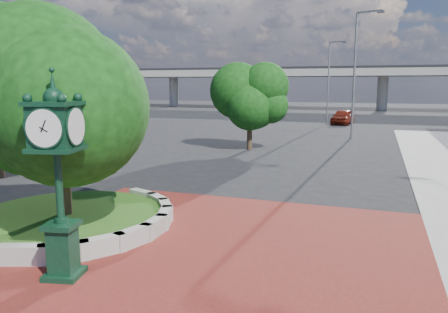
% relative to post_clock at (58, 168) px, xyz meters
% --- Properties ---
extents(ground, '(200.00, 200.00, 0.00)m').
position_rel_post_clock_xyz_m(ground, '(2.45, 3.26, -2.66)').
color(ground, black).
rests_on(ground, ground).
extents(plaza, '(12.00, 12.00, 0.04)m').
position_rel_post_clock_xyz_m(plaza, '(2.45, 2.26, -2.64)').
color(plaza, maroon).
rests_on(plaza, ground).
extents(planter_wall, '(2.96, 6.77, 0.54)m').
position_rel_post_clock_xyz_m(planter_wall, '(-0.26, 3.26, -2.39)').
color(planter_wall, '#9E9B93').
rests_on(planter_wall, ground).
extents(grass_bed, '(6.10, 6.10, 0.40)m').
position_rel_post_clock_xyz_m(grass_bed, '(-2.55, 3.26, -2.46)').
color(grass_bed, '#244B15').
rests_on(grass_bed, ground).
extents(overpass, '(90.00, 12.00, 7.50)m').
position_rel_post_clock_xyz_m(overpass, '(2.24, 73.26, 3.88)').
color(overpass, '#9E9B93').
rests_on(overpass, ground).
extents(tree_planter, '(5.20, 5.20, 6.33)m').
position_rel_post_clock_xyz_m(tree_planter, '(-2.55, 3.26, 1.06)').
color(tree_planter, '#38281C').
rests_on(tree_planter, ground).
extents(tree_street, '(4.40, 4.40, 5.45)m').
position_rel_post_clock_xyz_m(tree_street, '(-1.55, 21.26, 0.58)').
color(tree_street, '#38281C').
rests_on(tree_street, ground).
extents(post_clock, '(1.17, 1.17, 4.84)m').
position_rel_post_clock_xyz_m(post_clock, '(0.00, 0.00, 0.00)').
color(post_clock, black).
rests_on(post_clock, ground).
extents(parked_car, '(2.64, 5.20, 1.70)m').
position_rel_post_clock_xyz_m(parked_car, '(3.10, 43.72, -1.81)').
color(parked_car, maroon).
rests_on(parked_car, ground).
extents(street_lamp_near, '(2.25, 0.97, 10.38)m').
position_rel_post_clock_xyz_m(street_lamp_near, '(5.04, 30.64, 3.43)').
color(street_lamp_near, slate).
rests_on(street_lamp_near, ground).
extents(street_lamp_far, '(1.99, 0.89, 9.23)m').
position_rel_post_clock_xyz_m(street_lamp_far, '(1.57, 43.29, 2.75)').
color(street_lamp_far, slate).
rests_on(street_lamp_far, ground).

